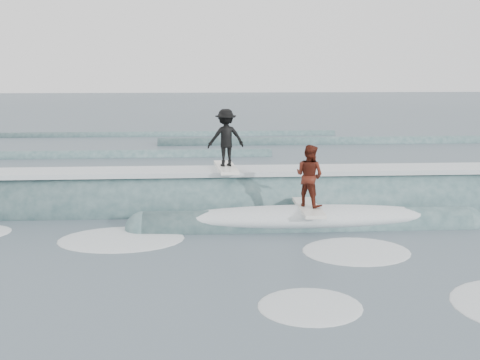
{
  "coord_description": "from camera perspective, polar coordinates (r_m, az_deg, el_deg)",
  "views": [
    {
      "loc": [
        -0.92,
        -12.16,
        4.35
      ],
      "look_at": [
        0.0,
        3.09,
        1.1
      ],
      "focal_mm": 40.0,
      "sensor_mm": 36.0,
      "label": 1
    }
  ],
  "objects": [
    {
      "name": "surfer_red",
      "position": [
        14.63,
        7.39,
        0.09
      ],
      "size": [
        1.04,
        2.01,
        1.79
      ],
      "color": "silver",
      "rests_on": "ground"
    },
    {
      "name": "breaking_wave",
      "position": [
        16.6,
        0.6,
        -3.05
      ],
      "size": [
        22.9,
        3.95,
        2.35
      ],
      "color": "#325155",
      "rests_on": "ground"
    },
    {
      "name": "whitewater",
      "position": [
        12.58,
        6.68,
        -8.32
      ],
      "size": [
        16.85,
        6.9,
        0.1
      ],
      "color": "white",
      "rests_on": "ground"
    },
    {
      "name": "surfer_black",
      "position": [
        16.41,
        -1.52,
        4.29
      ],
      "size": [
        1.24,
        2.04,
        1.85
      ],
      "color": "white",
      "rests_on": "ground"
    },
    {
      "name": "far_swells",
      "position": [
        30.13,
        -2.95,
        3.7
      ],
      "size": [
        38.03,
        8.65,
        0.8
      ],
      "color": "#325155",
      "rests_on": "ground"
    },
    {
      "name": "ground",
      "position": [
        12.95,
        0.83,
        -7.63
      ],
      "size": [
        160.0,
        160.0,
        0.0
      ],
      "primitive_type": "plane",
      "color": "#3B4D57",
      "rests_on": "ground"
    }
  ]
}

